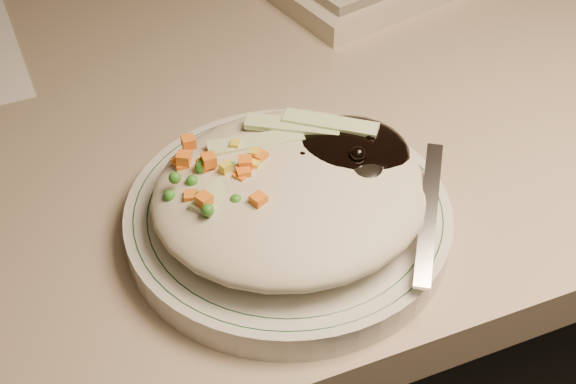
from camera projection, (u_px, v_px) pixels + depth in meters
name	position (u px, v px, depth m)	size (l,w,h in m)	color
desk	(251.00, 211.00, 0.88)	(1.40, 0.70, 0.74)	gray
plate	(288.00, 219.00, 0.57)	(0.23, 0.23, 0.02)	silver
plate_rim	(288.00, 209.00, 0.56)	(0.22, 0.22, 0.00)	#144723
meal	(294.00, 185.00, 0.55)	(0.21, 0.19, 0.05)	#BFB59B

